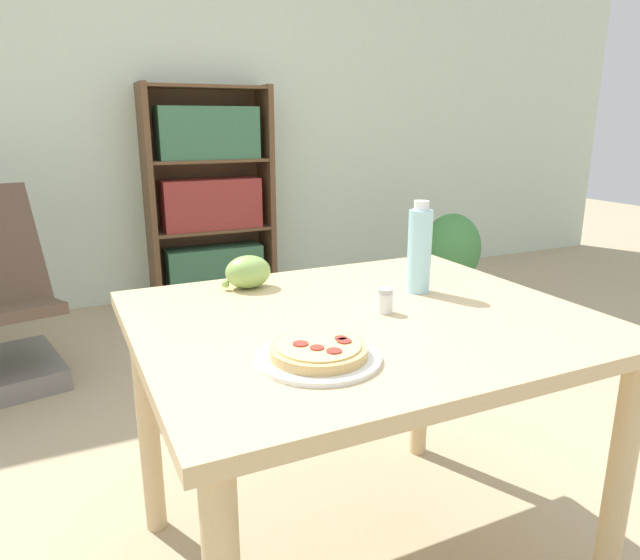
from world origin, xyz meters
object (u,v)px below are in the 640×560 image
pizza_on_plate (319,354)px  drink_bottle (419,250)px  bookshelf (211,201)px  grape_bunch (248,272)px  potted_plant_floor (450,260)px  salt_shaker (385,301)px

pizza_on_plate → drink_bottle: (0.44, 0.31, 0.10)m
drink_bottle → bookshelf: (0.08, 2.49, -0.18)m
grape_bunch → drink_bottle: size_ratio=0.56×
pizza_on_plate → bookshelf: size_ratio=0.17×
potted_plant_floor → grape_bunch: bearing=-142.1°
grape_bunch → potted_plant_floor: grape_bunch is taller
salt_shaker → bookshelf: bookshelf is taller
grape_bunch → bookshelf: bookshelf is taller
drink_bottle → bookshelf: bearing=88.2°
pizza_on_plate → salt_shaker: 0.33m
bookshelf → potted_plant_floor: bookshelf is taller
salt_shaker → bookshelf: size_ratio=0.04×
grape_bunch → pizza_on_plate: bearing=-94.0°
pizza_on_plate → bookshelf: (0.52, 2.79, -0.08)m
grape_bunch → bookshelf: 2.31m
pizza_on_plate → salt_shaker: bearing=35.7°
drink_bottle → bookshelf: bookshelf is taller
salt_shaker → potted_plant_floor: bearing=47.9°
bookshelf → potted_plant_floor: (1.35, -0.83, -0.36)m
salt_shaker → potted_plant_floor: salt_shaker is taller
salt_shaker → bookshelf: (0.26, 2.60, -0.09)m
pizza_on_plate → grape_bunch: (0.04, 0.54, 0.03)m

